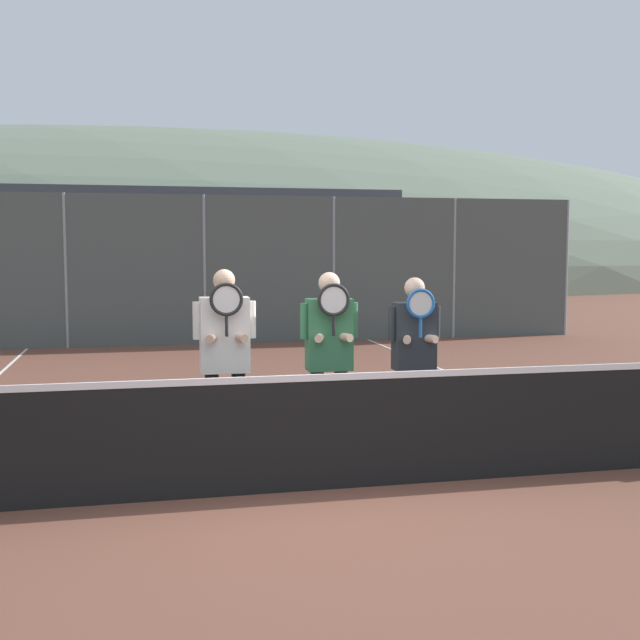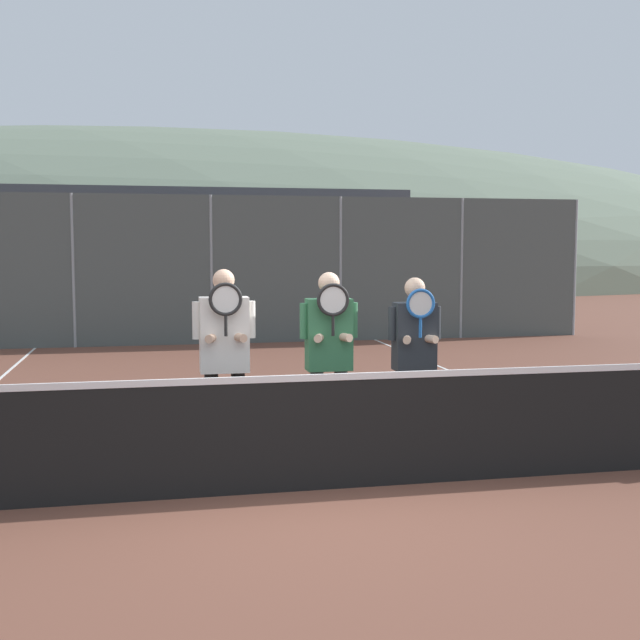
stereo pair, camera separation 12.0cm
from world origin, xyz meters
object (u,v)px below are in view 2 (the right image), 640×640
(car_left_of_center, at_px, (212,292))
(car_center, at_px, (398,289))
(player_center_left, at_px, (329,350))
(player_leftmost, at_px, (224,351))
(player_center_right, at_px, (414,351))

(car_left_of_center, xyz_separation_m, car_center, (4.97, 0.10, 0.02))
(car_left_of_center, height_order, car_center, car_center)
(player_center_left, bearing_deg, car_center, 69.94)
(player_leftmost, bearing_deg, car_center, 66.21)
(player_center_left, height_order, player_center_right, player_center_left)
(player_leftmost, xyz_separation_m, car_left_of_center, (0.83, 13.05, -0.17))
(player_center_left, bearing_deg, player_center_right, 1.59)
(player_center_right, xyz_separation_m, car_center, (3.92, 13.10, -0.08))
(player_center_left, height_order, car_center, car_center)
(player_leftmost, height_order, player_center_right, player_leftmost)
(player_center_right, bearing_deg, car_left_of_center, 94.61)
(player_leftmost, relative_size, player_center_right, 1.05)
(player_center_right, distance_m, car_left_of_center, 13.04)
(car_center, bearing_deg, player_leftmost, -113.79)
(car_left_of_center, bearing_deg, car_center, 1.13)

